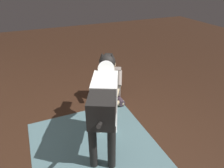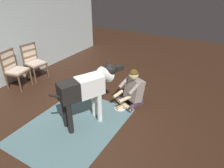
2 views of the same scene
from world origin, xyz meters
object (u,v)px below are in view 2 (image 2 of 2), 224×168
object	(u,v)px
dining_chair_left_of_pair	(14,68)
hot_dog_on_plate	(120,107)
dining_chair_right_of_pair	(33,60)
person_sitting_on_floor	(132,90)
large_dog	(87,88)

from	to	relation	value
dining_chair_left_of_pair	hot_dog_on_plate	xyz separation A→B (m)	(0.46, -2.83, -0.52)
hot_dog_on_plate	dining_chair_right_of_pair	bearing A→B (deg)	86.92
dining_chair_left_of_pair	dining_chair_right_of_pair	xyz separation A→B (m)	(0.61, 0.00, 0.00)
dining_chair_left_of_pair	dining_chair_right_of_pair	distance (m)	0.61
dining_chair_left_of_pair	person_sitting_on_floor	xyz separation A→B (m)	(0.75, -2.97, -0.19)
person_sitting_on_floor	hot_dog_on_plate	bearing A→B (deg)	153.98
large_dog	hot_dog_on_plate	distance (m)	1.06
dining_chair_left_of_pair	large_dog	distance (m)	2.51
dining_chair_right_of_pair	hot_dog_on_plate	bearing A→B (deg)	-93.08
person_sitting_on_floor	large_dog	world-z (taller)	large_dog
dining_chair_left_of_pair	person_sitting_on_floor	world-z (taller)	dining_chair_left_of_pair
person_sitting_on_floor	hot_dog_on_plate	world-z (taller)	person_sitting_on_floor
hot_dog_on_plate	large_dog	bearing A→B (deg)	153.98
hot_dog_on_plate	dining_chair_left_of_pair	bearing A→B (deg)	99.18
dining_chair_right_of_pair	hot_dog_on_plate	world-z (taller)	dining_chair_right_of_pair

